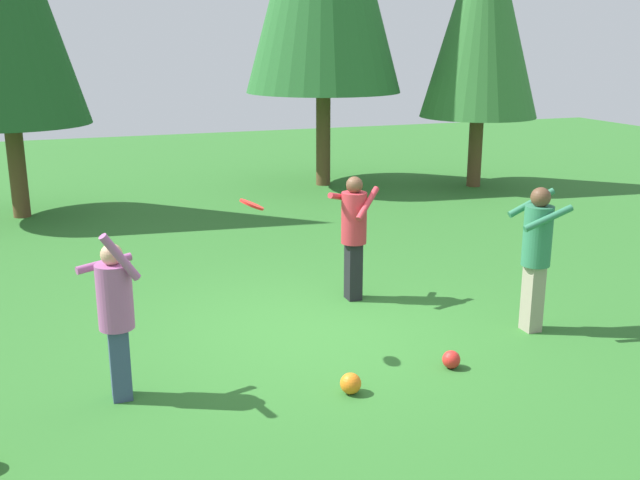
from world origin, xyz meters
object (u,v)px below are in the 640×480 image
object	(u,v)px
person_bystander	(537,247)
ball_orange	(351,383)
person_catcher	(354,228)
person_thrower	(116,308)
frisbee	(252,205)
tree_far_right	(483,11)
ball_red	(451,359)

from	to	relation	value
person_bystander	ball_orange	size ratio (longest dim) A/B	8.25
person_catcher	person_thrower	bearing A→B (deg)	-8.21
frisbee	ball_orange	distance (m)	2.12
person_catcher	frisbee	distance (m)	2.35
tree_far_right	ball_orange	bearing A→B (deg)	-127.35
person_catcher	person_bystander	xyz separation A→B (m)	(1.61, -1.77, 0.05)
frisbee	ball_orange	world-z (taller)	frisbee
person_bystander	frisbee	distance (m)	3.45
person_thrower	tree_far_right	xyz separation A→B (m)	(9.04, 8.33, 3.13)
frisbee	ball_orange	bearing A→B (deg)	-60.55
person_catcher	ball_red	xyz separation A→B (m)	(0.16, -2.39, -0.91)
tree_far_right	person_bystander	bearing A→B (deg)	-117.01
ball_red	tree_far_right	distance (m)	11.21
person_catcher	ball_red	bearing A→B (deg)	55.41
ball_red	person_bystander	bearing A→B (deg)	23.15
ball_orange	frisbee	bearing A→B (deg)	119.45
person_catcher	ball_orange	size ratio (longest dim) A/B	7.89
person_catcher	tree_far_right	bearing A→B (deg)	-170.41
person_thrower	person_bystander	bearing A→B (deg)	-17.17
person_thrower	person_bystander	size ratio (longest dim) A/B	0.98
person_bystander	frisbee	size ratio (longest dim) A/B	6.42
person_bystander	tree_far_right	xyz separation A→B (m)	(4.19, 8.22, 3.01)
tree_far_right	frisbee	bearing A→B (deg)	-133.93
person_thrower	tree_far_right	world-z (taller)	tree_far_right
ball_orange	tree_far_right	xyz separation A→B (m)	(6.88, 9.01, 3.96)
frisbee	ball_orange	xyz separation A→B (m)	(0.67, -1.18, -1.63)
ball_orange	ball_red	bearing A→B (deg)	8.16
person_bystander	person_catcher	bearing A→B (deg)	-41.21
frisbee	ball_red	bearing A→B (deg)	-27.74
ball_red	ball_orange	world-z (taller)	ball_orange
person_catcher	tree_far_right	distance (m)	9.20
ball_orange	tree_far_right	bearing A→B (deg)	52.65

